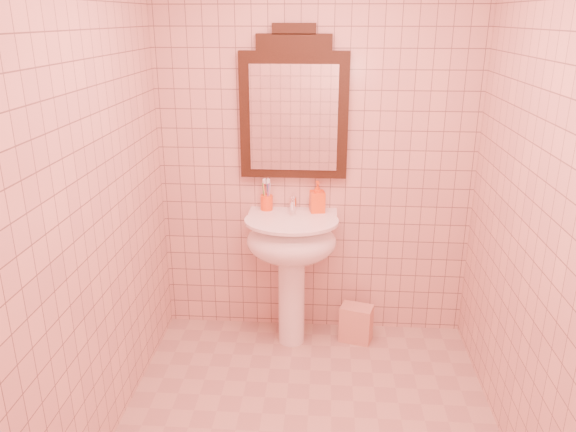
# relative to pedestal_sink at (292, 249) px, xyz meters

# --- Properties ---
(back_wall) EXTENTS (2.00, 0.02, 2.50)m
(back_wall) POSITION_rel_pedestal_sink_xyz_m (0.14, 0.23, 0.59)
(back_wall) COLOR #CF9C90
(back_wall) RESTS_ON floor
(pedestal_sink) EXTENTS (0.58, 0.58, 0.86)m
(pedestal_sink) POSITION_rel_pedestal_sink_xyz_m (0.00, 0.00, 0.00)
(pedestal_sink) COLOR white
(pedestal_sink) RESTS_ON floor
(faucet) EXTENTS (0.04, 0.16, 0.11)m
(faucet) POSITION_rel_pedestal_sink_xyz_m (-0.00, 0.14, 0.26)
(faucet) COLOR white
(faucet) RESTS_ON pedestal_sink
(mirror) EXTENTS (0.66, 0.06, 0.93)m
(mirror) POSITION_rel_pedestal_sink_xyz_m (0.00, 0.20, 0.84)
(mirror) COLOR black
(mirror) RESTS_ON back_wall
(toothbrush_cup) EXTENTS (0.08, 0.08, 0.18)m
(toothbrush_cup) POSITION_rel_pedestal_sink_xyz_m (-0.17, 0.16, 0.25)
(toothbrush_cup) COLOR #F94B15
(toothbrush_cup) RESTS_ON pedestal_sink
(soap_dispenser) EXTENTS (0.11, 0.11, 0.20)m
(soap_dispenser) POSITION_rel_pedestal_sink_xyz_m (0.15, 0.15, 0.30)
(soap_dispenser) COLOR #F55114
(soap_dispenser) RESTS_ON pedestal_sink
(towel) EXTENTS (0.23, 0.19, 0.25)m
(towel) POSITION_rel_pedestal_sink_xyz_m (0.43, 0.04, -0.54)
(towel) COLOR #E99D89
(towel) RESTS_ON floor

